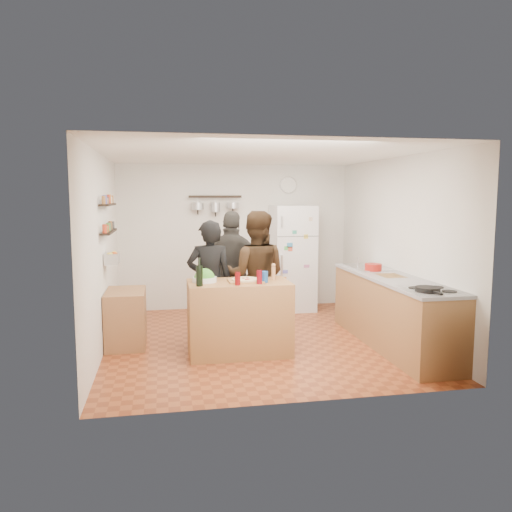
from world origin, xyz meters
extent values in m
plane|color=brown|center=(0.00, 0.00, 0.00)|extent=(4.20, 4.20, 0.00)
plane|color=white|center=(0.00, 0.00, 2.50)|extent=(4.20, 4.20, 0.00)
plane|color=silver|center=(0.00, 2.10, 1.25)|extent=(4.00, 0.00, 4.00)
plane|color=silver|center=(-2.00, 0.00, 1.25)|extent=(0.00, 4.20, 4.20)
plane|color=silver|center=(2.00, 0.00, 1.25)|extent=(0.00, 4.20, 4.20)
cube|color=olive|center=(-0.33, -0.50, 0.46)|extent=(1.25, 0.72, 0.91)
cube|color=olive|center=(-0.25, -0.52, 0.92)|extent=(0.42, 0.34, 0.02)
cylinder|color=#CCBD86|center=(-0.25, -0.52, 0.94)|extent=(0.34, 0.34, 0.02)
cylinder|color=silver|center=(-0.75, -0.45, 0.94)|extent=(0.30, 0.30, 0.06)
cylinder|color=black|center=(-0.83, -0.72, 1.03)|extent=(0.08, 0.08, 0.24)
cylinder|color=#60080A|center=(-0.38, -0.74, 0.99)|extent=(0.06, 0.06, 0.16)
cylinder|color=#5D0810|center=(-0.11, -0.70, 0.99)|extent=(0.07, 0.07, 0.17)
cylinder|color=#AE7649|center=(0.12, -0.45, 0.99)|extent=(0.05, 0.05, 0.16)
cylinder|color=navy|center=(-0.03, -0.62, 0.98)|extent=(0.08, 0.08, 0.14)
imported|color=black|center=(-0.64, -0.02, 0.83)|extent=(0.63, 0.44, 1.65)
imported|color=black|center=(-0.02, 0.02, 0.88)|extent=(1.01, 0.88, 1.77)
imported|color=#2A2825|center=(-0.26, 0.54, 0.88)|extent=(1.11, 0.75, 1.75)
cube|color=#9E7042|center=(1.70, -0.55, 0.45)|extent=(0.63, 2.63, 0.90)
cube|color=white|center=(1.70, -1.50, 0.91)|extent=(0.60, 0.62, 0.02)
cylinder|color=black|center=(1.60, -1.58, 0.95)|extent=(0.27, 0.27, 0.05)
cube|color=silver|center=(1.70, 0.30, 0.92)|extent=(0.50, 0.80, 0.03)
cube|color=olive|center=(1.70, -0.46, 0.91)|extent=(0.30, 0.40, 0.02)
cylinder|color=maroon|center=(1.65, -0.02, 0.97)|extent=(0.24, 0.24, 0.10)
cube|color=white|center=(0.95, 1.75, 0.90)|extent=(0.70, 0.68, 1.80)
cylinder|color=silver|center=(0.95, 2.08, 2.15)|extent=(0.30, 0.03, 0.30)
cube|color=black|center=(-1.93, 0.20, 1.50)|extent=(0.12, 1.00, 0.02)
cube|color=black|center=(-1.93, 0.20, 1.85)|extent=(0.12, 1.00, 0.02)
cube|color=silver|center=(-1.90, 0.20, 1.15)|extent=(0.18, 0.35, 0.14)
cube|color=#8F5F3C|center=(-1.74, 0.11, 0.36)|extent=(0.50, 0.80, 0.73)
cube|color=black|center=(-0.35, 2.00, 1.95)|extent=(0.90, 0.04, 0.04)
camera|label=1|loc=(-1.23, -6.51, 1.96)|focal=35.00mm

